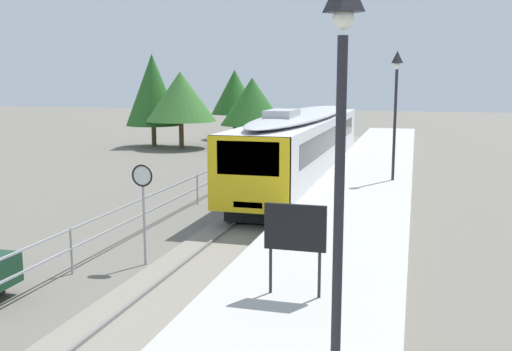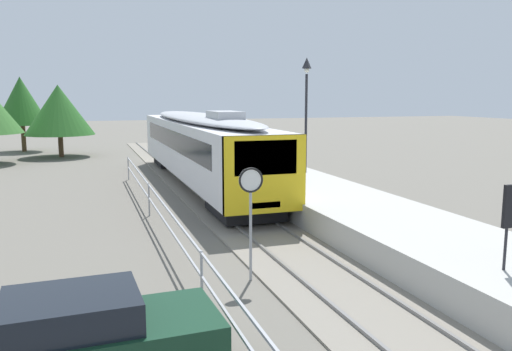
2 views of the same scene
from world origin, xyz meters
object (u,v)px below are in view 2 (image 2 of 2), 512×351
object	(u,v)px
platform_lamp_mid_platform	(306,93)
parked_hatchback_dark_green	(86,339)
commuter_train	(200,143)
speed_limit_sign	(251,196)

from	to	relation	value
platform_lamp_mid_platform	parked_hatchback_dark_green	xyz separation A→B (m)	(-10.06, -14.33, -3.83)
commuter_train	parked_hatchback_dark_green	distance (m)	18.36
speed_limit_sign	commuter_train	bearing A→B (deg)	82.54
commuter_train	parked_hatchback_dark_green	size ratio (longest dim) A/B	4.89
commuter_train	speed_limit_sign	distance (m)	13.88
platform_lamp_mid_platform	parked_hatchback_dark_green	bearing A→B (deg)	-125.08
platform_lamp_mid_platform	speed_limit_sign	world-z (taller)	platform_lamp_mid_platform
speed_limit_sign	parked_hatchback_dark_green	bearing A→B (deg)	-136.54
platform_lamp_mid_platform	parked_hatchback_dark_green	distance (m)	17.92
commuter_train	parked_hatchback_dark_green	world-z (taller)	commuter_train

